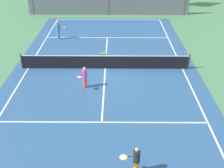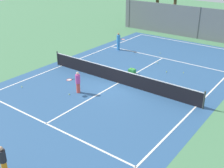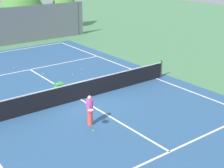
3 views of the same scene
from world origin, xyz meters
name	(u,v)px [view 1 (image 1 of 3)]	position (x,y,z in m)	size (l,w,h in m)	color
ground_plane	(105,68)	(0.00, 0.00, 0.00)	(80.00, 80.00, 0.00)	#4C8456
court_surface	(105,68)	(0.00, 0.00, 0.00)	(13.00, 25.00, 0.01)	#2D5684
tennis_net	(105,62)	(0.00, 0.00, 0.51)	(11.90, 0.10, 1.10)	#333833
perimeter_fence	(109,0)	(0.00, 14.00, 1.60)	(18.00, 0.12, 3.20)	slate
player_0	(58,30)	(-4.32, 6.02, 0.81)	(0.91, 0.40, 1.57)	#388CD8
player_1	(136,160)	(1.52, -9.86, 0.69)	(0.86, 0.41, 1.33)	orange
player_2	(85,77)	(-1.19, -2.71, 0.73)	(0.65, 0.85, 1.40)	#E54C3F
ball_crate	(104,55)	(-0.19, 1.96, 0.18)	(0.46, 0.39, 0.43)	green
tennis_ball_0	(140,46)	(2.79, 4.34, 0.03)	(0.07, 0.07, 0.07)	#CCE533
tennis_ball_1	(127,48)	(1.73, 3.73, 0.03)	(0.07, 0.07, 0.07)	#CCE533
tennis_ball_2	(22,101)	(-4.70, -4.39, 0.03)	(0.07, 0.07, 0.07)	#CCE533
tennis_ball_3	(110,43)	(0.29, 5.00, 0.03)	(0.07, 0.07, 0.07)	#CCE533
tennis_ball_4	(81,91)	(-1.41, -3.28, 0.03)	(0.07, 0.07, 0.07)	#CCE533
tennis_ball_5	(100,34)	(-0.75, 7.35, 0.03)	(0.07, 0.07, 0.07)	#CCE533
tennis_ball_6	(53,66)	(-3.83, 0.39, 0.03)	(0.07, 0.07, 0.07)	#CCE533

